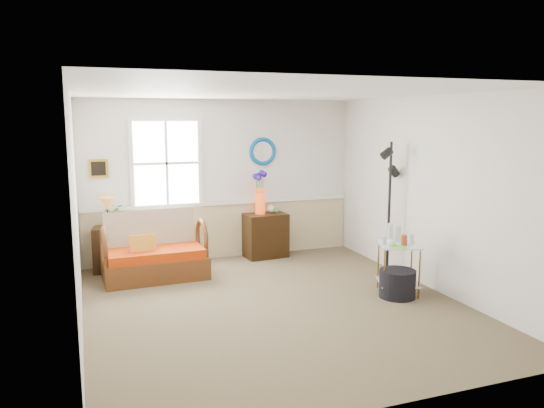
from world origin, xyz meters
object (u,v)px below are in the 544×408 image
object	(u,v)px
lamp_stand	(107,249)
cabinet	(266,235)
floor_lamp	(389,209)
loveseat	(154,246)
side_table	(398,269)
ottoman	(397,284)

from	to	relation	value
lamp_stand	cabinet	bearing A→B (deg)	-0.02
cabinet	floor_lamp	distance (m)	2.17
loveseat	cabinet	world-z (taller)	loveseat
loveseat	cabinet	distance (m)	1.99
side_table	ottoman	xyz separation A→B (m)	(-0.09, -0.12, -0.15)
floor_lamp	ottoman	world-z (taller)	floor_lamp
side_table	ottoman	size ratio (longest dim) A/B	1.43
side_table	floor_lamp	world-z (taller)	floor_lamp
lamp_stand	floor_lamp	distance (m)	4.26
lamp_stand	side_table	distance (m)	4.28
loveseat	side_table	bearing A→B (deg)	-33.65
cabinet	floor_lamp	bearing A→B (deg)	-52.60
floor_lamp	lamp_stand	bearing A→B (deg)	161.23
ottoman	loveseat	bearing A→B (deg)	145.88
loveseat	lamp_stand	world-z (taller)	loveseat
lamp_stand	ottoman	world-z (taller)	lamp_stand
floor_lamp	ottoman	xyz separation A→B (m)	(-0.44, -0.94, -0.80)
side_table	ottoman	distance (m)	0.22
cabinet	loveseat	bearing A→B (deg)	-167.18
cabinet	floor_lamp	world-z (taller)	floor_lamp
loveseat	ottoman	bearing A→B (deg)	-36.16
loveseat	lamp_stand	size ratio (longest dim) A/B	2.12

